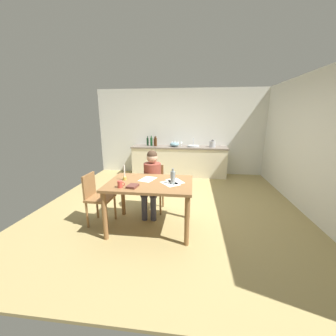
{
  "coord_description": "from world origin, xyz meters",
  "views": [
    {
      "loc": [
        0.42,
        -3.94,
        1.81
      ],
      "look_at": [
        -0.04,
        -0.22,
        0.85
      ],
      "focal_mm": 22.01,
      "sensor_mm": 36.0,
      "label": 1
    }
  ],
  "objects": [
    {
      "name": "paper_letter",
      "position": [
        -0.31,
        -0.78,
        0.79
      ],
      "size": [
        0.29,
        0.34,
        0.0
      ],
      "primitive_type": "cube",
      "rotation": [
        0.0,
        0.0,
        -0.29
      ],
      "color": "white",
      "rests_on": "dining_table"
    },
    {
      "name": "bottle_wine_red",
      "position": [
        -0.75,
        2.26,
        1.02
      ],
      "size": [
        0.08,
        0.08,
        0.29
      ],
      "color": "#593319",
      "rests_on": "kitchen_counter"
    },
    {
      "name": "bottle_oil",
      "position": [
        -0.99,
        2.31,
        1.02
      ],
      "size": [
        0.06,
        0.06,
        0.28
      ],
      "color": "black",
      "rests_on": "kitchen_counter"
    },
    {
      "name": "bottle_vinegar",
      "position": [
        -0.86,
        2.29,
        1.03
      ],
      "size": [
        0.07,
        0.07,
        0.31
      ],
      "color": "#194C23",
      "rests_on": "kitchen_counter"
    },
    {
      "name": "paper_bill",
      "position": [
        0.15,
        -0.83,
        0.79
      ],
      "size": [
        0.33,
        0.36,
        0.0
      ],
      "primitive_type": "cube",
      "rotation": [
        0.0,
        0.0,
        0.54
      ],
      "color": "white",
      "rests_on": "dining_table"
    },
    {
      "name": "coffee_mug",
      "position": [
        -0.61,
        -1.23,
        0.85
      ],
      "size": [
        0.11,
        0.07,
        0.1
      ],
      "color": "#D84C3F",
      "rests_on": "dining_table"
    },
    {
      "name": "chair_side_empty",
      "position": [
        -1.16,
        -0.88,
        0.49
      ],
      "size": [
        0.42,
        0.42,
        0.88
      ],
      "color": "olive",
      "rests_on": "ground"
    },
    {
      "name": "wall_back",
      "position": [
        0.0,
        2.6,
        1.3
      ],
      "size": [
        5.2,
        0.12,
        2.6
      ],
      "primitive_type": "cube",
      "color": "silver",
      "rests_on": "ground"
    },
    {
      "name": "stovetop_kettle",
      "position": [
        0.99,
        2.24,
        1.0
      ],
      "size": [
        0.18,
        0.18,
        0.22
      ],
      "color": "#B7BABF",
      "rests_on": "kitchen_counter"
    },
    {
      "name": "ground_plane",
      "position": [
        0.0,
        0.0,
        -0.02
      ],
      "size": [
        5.2,
        5.2,
        0.04
      ],
      "primitive_type": "cube",
      "color": "tan"
    },
    {
      "name": "paper_envelope",
      "position": [
        0.09,
        -0.95,
        0.79
      ],
      "size": [
        0.35,
        0.36,
        0.0
      ],
      "primitive_type": "cube",
      "rotation": [
        0.0,
        0.0,
        0.66
      ],
      "color": "white",
      "rests_on": "dining_table"
    },
    {
      "name": "wine_bottle_on_table",
      "position": [
        0.13,
        -0.96,
        0.9
      ],
      "size": [
        0.07,
        0.07,
        0.24
      ],
      "color": "#8C999E",
      "rests_on": "dining_table"
    },
    {
      "name": "wall_right",
      "position": [
        2.6,
        0.0,
        1.3
      ],
      "size": [
        0.12,
        5.2,
        2.6
      ],
      "primitive_type": "cube",
      "color": "silver",
      "rests_on": "ground"
    },
    {
      "name": "dining_table",
      "position": [
        -0.24,
        -0.92,
        0.68
      ],
      "size": [
        1.33,
        0.93,
        0.79
      ],
      "color": "olive",
      "rests_on": "ground"
    },
    {
      "name": "book_magazine",
      "position": [
        -0.44,
        -1.19,
        0.81
      ],
      "size": [
        0.16,
        0.2,
        0.03
      ],
      "primitive_type": "cube",
      "rotation": [
        0.0,
        0.0,
        -0.17
      ],
      "color": "brown",
      "rests_on": "dining_table"
    },
    {
      "name": "person_seated",
      "position": [
        -0.32,
        -0.37,
        0.68
      ],
      "size": [
        0.32,
        0.59,
        1.19
      ],
      "color": "brown",
      "rests_on": "ground"
    },
    {
      "name": "wine_glass_back_right",
      "position": [
        -0.24,
        2.39,
        1.01
      ],
      "size": [
        0.07,
        0.07,
        0.15
      ],
      "color": "silver",
      "rests_on": "kitchen_counter"
    },
    {
      "name": "wine_glass_by_kettle",
      "position": [
        -0.05,
        2.39,
        1.01
      ],
      "size": [
        0.07,
        0.07,
        0.15
      ],
      "color": "silver",
      "rests_on": "kitchen_counter"
    },
    {
      "name": "wine_glass_near_sink",
      "position": [
        0.06,
        2.39,
        1.01
      ],
      "size": [
        0.07,
        0.07,
        0.15
      ],
      "color": "silver",
      "rests_on": "kitchen_counter"
    },
    {
      "name": "sink_unit",
      "position": [
        0.42,
        2.24,
        0.92
      ],
      "size": [
        0.36,
        0.36,
        0.24
      ],
      "color": "#B2B7BC",
      "rests_on": "kitchen_counter"
    },
    {
      "name": "wine_glass_back_left",
      "position": [
        -0.15,
        2.39,
        1.01
      ],
      "size": [
        0.07,
        0.07,
        0.15
      ],
      "color": "silver",
      "rests_on": "kitchen_counter"
    },
    {
      "name": "chair_at_table",
      "position": [
        -0.32,
        -0.22,
        0.49
      ],
      "size": [
        0.4,
        0.4,
        0.87
      ],
      "color": "olive",
      "rests_on": "ground"
    },
    {
      "name": "candlestick",
      "position": [
        -0.67,
        -0.86,
        0.86
      ],
      "size": [
        0.06,
        0.06,
        0.25
      ],
      "color": "gold",
      "rests_on": "dining_table"
    },
    {
      "name": "kitchen_counter",
      "position": [
        0.0,
        2.24,
        0.45
      ],
      "size": [
        2.86,
        0.64,
        0.9
      ],
      "color": "beige",
      "rests_on": "ground"
    },
    {
      "name": "mixing_bowl",
      "position": [
        -0.14,
        2.21,
        0.96
      ],
      "size": [
        0.28,
        0.28,
        0.13
      ],
      "primitive_type": "ellipsoid",
      "color": "#668C99",
      "rests_on": "kitchen_counter"
    },
    {
      "name": "bottle_sauce",
      "position": [
        -0.71,
        2.23,
        1.03
      ],
      "size": [
        0.06,
        0.06,
        0.3
      ],
      "color": "#593319",
      "rests_on": "kitchen_counter"
    }
  ]
}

